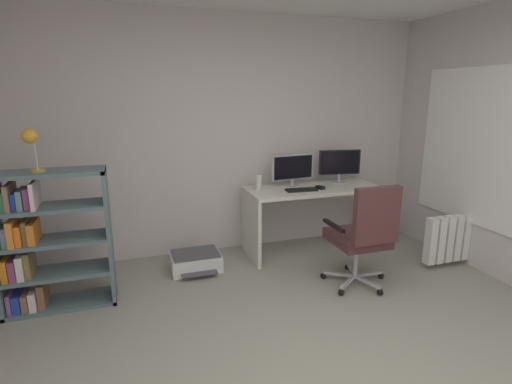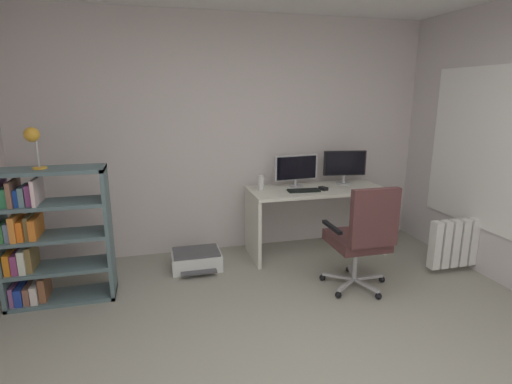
{
  "view_description": "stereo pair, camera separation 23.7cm",
  "coord_description": "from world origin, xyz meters",
  "px_view_note": "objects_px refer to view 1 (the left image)",
  "views": [
    {
      "loc": [
        -1.1,
        -1.68,
        1.78
      ],
      "look_at": [
        0.09,
        1.94,
        0.83
      ],
      "focal_mm": 27.91,
      "sensor_mm": 36.0,
      "label": 1
    },
    {
      "loc": [
        -0.87,
        -1.75,
        1.78
      ],
      "look_at": [
        0.09,
        1.94,
        0.83
      ],
      "focal_mm": 27.91,
      "sensor_mm": 36.0,
      "label": 2
    }
  ],
  "objects_px": {
    "desktop_speaker": "(259,182)",
    "bookshelf": "(42,242)",
    "keyboard": "(301,190)",
    "radiator": "(460,237)",
    "desk_lamp": "(30,140)",
    "printer": "(196,261)",
    "monitor_main": "(293,168)",
    "computer_mouse": "(320,188)",
    "monitor_secondary": "(340,164)",
    "office_chair": "(364,233)",
    "desk": "(313,204)"
  },
  "relations": [
    {
      "from": "computer_mouse",
      "to": "desk_lamp",
      "type": "distance_m",
      "value": 2.8
    },
    {
      "from": "monitor_main",
      "to": "desk_lamp",
      "type": "relative_size",
      "value": 1.5
    },
    {
      "from": "monitor_main",
      "to": "desktop_speaker",
      "type": "height_order",
      "value": "monitor_main"
    },
    {
      "from": "monitor_secondary",
      "to": "keyboard",
      "type": "distance_m",
      "value": 0.67
    },
    {
      "from": "office_chair",
      "to": "printer",
      "type": "xyz_separation_m",
      "value": [
        -1.4,
        0.88,
        -0.45
      ]
    },
    {
      "from": "monitor_secondary",
      "to": "desktop_speaker",
      "type": "distance_m",
      "value": 1.03
    },
    {
      "from": "monitor_main",
      "to": "monitor_secondary",
      "type": "height_order",
      "value": "monitor_secondary"
    },
    {
      "from": "desktop_speaker",
      "to": "bookshelf",
      "type": "bearing_deg",
      "value": -165.85
    },
    {
      "from": "monitor_secondary",
      "to": "desk",
      "type": "bearing_deg",
      "value": -162.03
    },
    {
      "from": "monitor_main",
      "to": "desk_lamp",
      "type": "bearing_deg",
      "value": -167.03
    },
    {
      "from": "monitor_secondary",
      "to": "printer",
      "type": "xyz_separation_m",
      "value": [
        -1.76,
        -0.23,
        -0.89
      ]
    },
    {
      "from": "monitor_secondary",
      "to": "radiator",
      "type": "bearing_deg",
      "value": -46.43
    },
    {
      "from": "office_chair",
      "to": "radiator",
      "type": "relative_size",
      "value": 1.2
    },
    {
      "from": "keyboard",
      "to": "radiator",
      "type": "distance_m",
      "value": 1.74
    },
    {
      "from": "monitor_secondary",
      "to": "office_chair",
      "type": "relative_size",
      "value": 0.48
    },
    {
      "from": "monitor_main",
      "to": "desk_lamp",
      "type": "height_order",
      "value": "desk_lamp"
    },
    {
      "from": "monitor_main",
      "to": "monitor_secondary",
      "type": "bearing_deg",
      "value": 0.0
    },
    {
      "from": "desk_lamp",
      "to": "radiator",
      "type": "height_order",
      "value": "desk_lamp"
    },
    {
      "from": "keyboard",
      "to": "printer",
      "type": "xyz_separation_m",
      "value": [
        -1.18,
        0.0,
        -0.67
      ]
    },
    {
      "from": "desk",
      "to": "monitor_main",
      "type": "height_order",
      "value": "monitor_main"
    },
    {
      "from": "desk_lamp",
      "to": "printer",
      "type": "relative_size",
      "value": 0.67
    },
    {
      "from": "desk",
      "to": "keyboard",
      "type": "distance_m",
      "value": 0.3
    },
    {
      "from": "desk_lamp",
      "to": "computer_mouse",
      "type": "bearing_deg",
      "value": 7.27
    },
    {
      "from": "desk",
      "to": "computer_mouse",
      "type": "relative_size",
      "value": 15.11
    },
    {
      "from": "desk_lamp",
      "to": "printer",
      "type": "distance_m",
      "value": 1.9
    },
    {
      "from": "desk_lamp",
      "to": "printer",
      "type": "bearing_deg",
      "value": 14.68
    },
    {
      "from": "office_chair",
      "to": "printer",
      "type": "bearing_deg",
      "value": 147.9
    },
    {
      "from": "desktop_speaker",
      "to": "printer",
      "type": "height_order",
      "value": "desktop_speaker"
    },
    {
      "from": "bookshelf",
      "to": "desk_lamp",
      "type": "xyz_separation_m",
      "value": [
        0.02,
        -0.0,
        0.84
      ]
    },
    {
      "from": "desk",
      "to": "desktop_speaker",
      "type": "distance_m",
      "value": 0.69
    },
    {
      "from": "desk",
      "to": "monitor_main",
      "type": "distance_m",
      "value": 0.47
    },
    {
      "from": "bookshelf",
      "to": "desk_lamp",
      "type": "distance_m",
      "value": 0.84
    },
    {
      "from": "printer",
      "to": "radiator",
      "type": "height_order",
      "value": "radiator"
    },
    {
      "from": "radiator",
      "to": "desktop_speaker",
      "type": "bearing_deg",
      "value": 154.59
    },
    {
      "from": "office_chair",
      "to": "printer",
      "type": "distance_m",
      "value": 1.71
    },
    {
      "from": "desktop_speaker",
      "to": "bookshelf",
      "type": "distance_m",
      "value": 2.14
    },
    {
      "from": "desktop_speaker",
      "to": "bookshelf",
      "type": "height_order",
      "value": "bookshelf"
    },
    {
      "from": "keyboard",
      "to": "printer",
      "type": "height_order",
      "value": "keyboard"
    },
    {
      "from": "computer_mouse",
      "to": "desk_lamp",
      "type": "height_order",
      "value": "desk_lamp"
    },
    {
      "from": "monitor_main",
      "to": "keyboard",
      "type": "bearing_deg",
      "value": -87.57
    },
    {
      "from": "office_chair",
      "to": "desk_lamp",
      "type": "xyz_separation_m",
      "value": [
        -2.7,
        0.54,
        0.88
      ]
    },
    {
      "from": "keyboard",
      "to": "desk_lamp",
      "type": "relative_size",
      "value": 1.0
    },
    {
      "from": "bookshelf",
      "to": "printer",
      "type": "bearing_deg",
      "value": 14.49
    },
    {
      "from": "desktop_speaker",
      "to": "bookshelf",
      "type": "relative_size",
      "value": 0.14
    },
    {
      "from": "keyboard",
      "to": "bookshelf",
      "type": "distance_m",
      "value": 2.52
    },
    {
      "from": "monitor_main",
      "to": "bookshelf",
      "type": "distance_m",
      "value": 2.58
    },
    {
      "from": "computer_mouse",
      "to": "bookshelf",
      "type": "xyz_separation_m",
      "value": [
        -2.72,
        -0.35,
        -0.19
      ]
    },
    {
      "from": "bookshelf",
      "to": "printer",
      "type": "distance_m",
      "value": 1.45
    },
    {
      "from": "computer_mouse",
      "to": "bookshelf",
      "type": "relative_size",
      "value": 0.08
    },
    {
      "from": "desk",
      "to": "computer_mouse",
      "type": "xyz_separation_m",
      "value": [
        0.03,
        -0.1,
        0.22
      ]
    }
  ]
}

